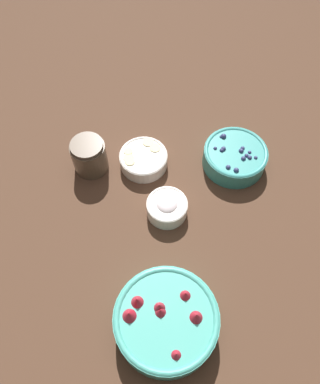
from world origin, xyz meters
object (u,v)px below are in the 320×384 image
(bowl_cream, at_px, (167,207))
(bowl_bananas, at_px, (143,159))
(bowl_blueberries, at_px, (235,156))
(jar_chocolate, at_px, (89,157))
(bowl_strawberries, at_px, (166,320))

(bowl_cream, bearing_deg, bowl_bananas, 165.89)
(bowl_blueberries, height_order, bowl_cream, bowl_blueberries)
(bowl_bananas, xyz_separation_m, jar_chocolate, (-0.08, -0.12, 0.02))
(bowl_blueberries, relative_size, jar_chocolate, 1.76)
(bowl_blueberries, bearing_deg, bowl_bananas, -126.10)
(jar_chocolate, bearing_deg, bowl_blueberries, 54.84)
(bowl_bananas, relative_size, bowl_cream, 1.26)
(bowl_strawberries, height_order, jar_chocolate, same)
(bowl_strawberries, height_order, bowl_blueberries, bowl_strawberries)
(bowl_cream, bearing_deg, bowl_blueberries, 93.02)
(bowl_blueberries, relative_size, bowl_bananas, 1.32)
(bowl_bananas, relative_size, jar_chocolate, 1.34)
(bowl_cream, bearing_deg, jar_chocolate, -161.50)
(bowl_bananas, distance_m, jar_chocolate, 0.15)
(bowl_strawberries, bearing_deg, jar_chocolate, 168.79)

